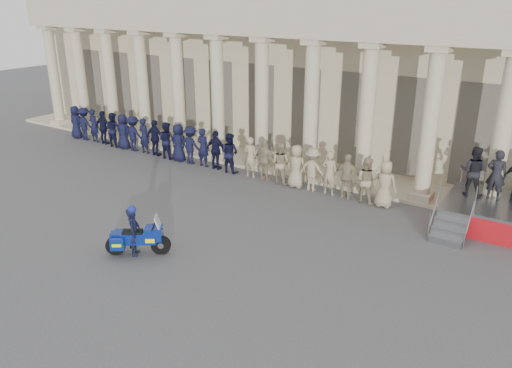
# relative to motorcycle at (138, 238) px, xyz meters

# --- Properties ---
(ground) EXTENTS (90.00, 90.00, 0.00)m
(ground) POSITION_rel_motorcycle_xyz_m (-0.04, 1.53, -0.59)
(ground) COLOR #48484A
(ground) RESTS_ON ground
(building) EXTENTS (40.00, 12.50, 9.00)m
(building) POSITION_rel_motorcycle_xyz_m (-0.04, 16.28, 3.93)
(building) COLOR tan
(building) RESTS_ON ground
(officer_rank) EXTENTS (19.91, 0.73, 1.93)m
(officer_rank) POSITION_rel_motorcycle_xyz_m (-4.32, 8.28, 0.37)
(officer_rank) COLOR black
(officer_rank) RESTS_ON ground
(motorcycle) EXTENTS (1.82, 1.49, 1.37)m
(motorcycle) POSITION_rel_motorcycle_xyz_m (0.00, 0.00, 0.00)
(motorcycle) COLOR black
(motorcycle) RESTS_ON ground
(rider) EXTENTS (0.67, 0.72, 1.74)m
(rider) POSITION_rel_motorcycle_xyz_m (-0.09, -0.07, 0.28)
(rider) COLOR black
(rider) RESTS_ON ground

